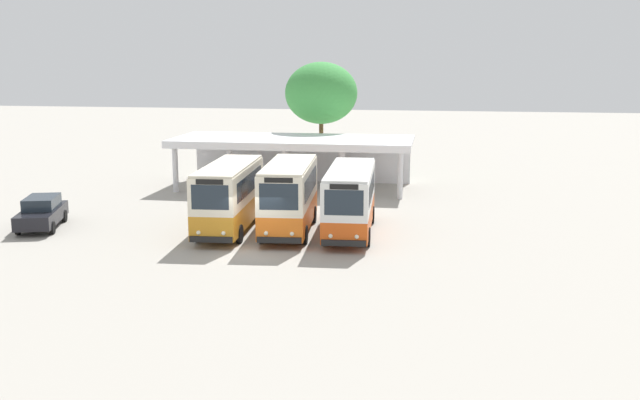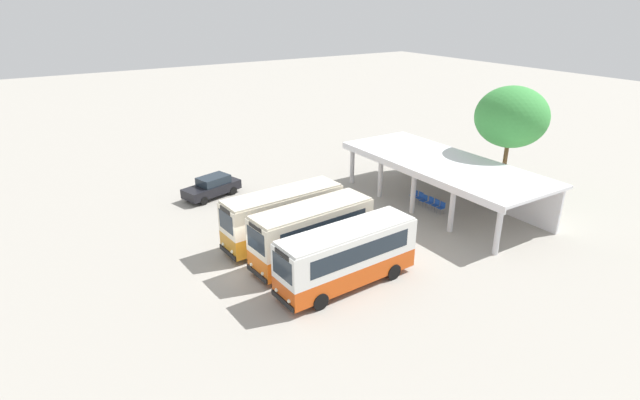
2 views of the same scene
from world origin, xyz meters
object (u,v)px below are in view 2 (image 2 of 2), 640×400
waiting_chair_end_by_column (414,194)px  city_bus_nearest_orange (283,215)px  waiting_chair_fourth_seat (430,202)px  waiting_chair_far_end_seat (442,207)px  city_bus_second_in_row (312,232)px  waiting_chair_second_from_end (420,197)px  waiting_chair_middle_seat (424,199)px  waiting_chair_fifth_seat (436,204)px  city_bus_middle_cream (347,255)px  parked_car_flank (212,187)px

waiting_chair_end_by_column → city_bus_nearest_orange: bearing=-86.1°
waiting_chair_fourth_seat → waiting_chair_far_end_seat: size_ratio=1.00×
city_bus_second_in_row → waiting_chair_far_end_seat: (-1.05, 11.44, -1.41)m
city_bus_nearest_orange → waiting_chair_second_from_end: (-0.24, 11.67, -1.36)m
waiting_chair_far_end_seat → waiting_chair_fourth_seat: bearing=-179.6°
waiting_chair_second_from_end → waiting_chair_middle_seat: (0.56, -0.12, 0.00)m
waiting_chair_end_by_column → waiting_chair_fifth_seat: (2.24, 0.01, 0.00)m
waiting_chair_second_from_end → waiting_chair_fourth_seat: (1.12, -0.04, 0.00)m
city_bus_nearest_orange → city_bus_middle_cream: bearing=4.3°
waiting_chair_end_by_column → waiting_chair_fourth_seat: 1.68m
waiting_chair_fifth_seat → waiting_chair_far_end_seat: bearing=-0.8°
waiting_chair_end_by_column → waiting_chair_fifth_seat: 2.24m
parked_car_flank → waiting_chair_end_by_column: size_ratio=5.55×
city_bus_second_in_row → waiting_chair_fourth_seat: bearing=100.8°
waiting_chair_far_end_seat → city_bus_middle_cream: bearing=-69.8°
city_bus_second_in_row → waiting_chair_fourth_seat: (-2.17, 11.43, -1.41)m
waiting_chair_middle_seat → city_bus_middle_cream: bearing=-62.5°
city_bus_second_in_row → city_bus_nearest_orange: bearing=-176.2°
waiting_chair_end_by_column → waiting_chair_middle_seat: (1.12, -0.09, 0.00)m
waiting_chair_end_by_column → waiting_chair_second_from_end: bearing=3.3°
city_bus_nearest_orange → waiting_chair_middle_seat: (0.32, 11.55, -1.36)m
city_bus_nearest_orange → waiting_chair_end_by_column: (-0.80, 11.64, -1.36)m
city_bus_second_in_row → waiting_chair_fifth_seat: (-1.61, 11.45, -1.41)m
waiting_chair_far_end_seat → city_bus_second_in_row: bearing=-84.7°
city_bus_nearest_orange → waiting_chair_second_from_end: size_ratio=9.15×
city_bus_second_in_row → city_bus_middle_cream: bearing=4.9°
parked_car_flank → waiting_chair_second_from_end: size_ratio=5.55×
waiting_chair_second_from_end → waiting_chair_fifth_seat: bearing=-0.7°
parked_car_flank → waiting_chair_end_by_column: 15.45m
city_bus_middle_cream → parked_car_flank: 15.99m
parked_car_flank → waiting_chair_middle_seat: (10.12, 12.47, -0.31)m
city_bus_middle_cream → waiting_chair_second_from_end: size_ratio=9.41×
waiting_chair_second_from_end → city_bus_middle_cream: bearing=-60.5°
city_bus_middle_cream → parked_car_flank: size_ratio=1.70×
waiting_chair_second_from_end → waiting_chair_fourth_seat: 1.12m
city_bus_nearest_orange → waiting_chair_far_end_seat: 11.89m
city_bus_second_in_row → waiting_chair_far_end_seat: 11.58m
waiting_chair_second_from_end → waiting_chair_middle_seat: 0.57m
city_bus_second_in_row → waiting_chair_fifth_seat: bearing=98.0°
city_bus_second_in_row → city_bus_middle_cream: (3.05, 0.26, -0.10)m
waiting_chair_middle_seat → waiting_chair_far_end_seat: same height
city_bus_middle_cream → city_bus_second_in_row: bearing=-175.1°
waiting_chair_second_from_end → waiting_chair_middle_seat: same height
waiting_chair_middle_seat → waiting_chair_fifth_seat: bearing=5.1°
waiting_chair_fourth_seat → waiting_chair_far_end_seat: 1.12m
city_bus_middle_cream → parked_car_flank: city_bus_middle_cream is taller
parked_car_flank → waiting_chair_far_end_seat: size_ratio=5.55×
city_bus_second_in_row → waiting_chair_fifth_seat: size_ratio=8.74×
city_bus_nearest_orange → waiting_chair_fourth_seat: bearing=85.7°
parked_car_flank → waiting_chair_middle_seat: bearing=50.9°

